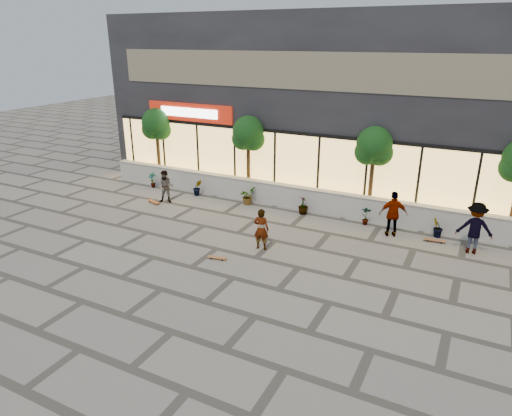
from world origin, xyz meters
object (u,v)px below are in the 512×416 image
at_px(tree_mideast, 374,148).
at_px(skater_center, 261,229).
at_px(skater_left, 166,187).
at_px(skateboard_left, 154,202).
at_px(skateboard_right_near, 434,240).
at_px(tree_west, 156,126).
at_px(tree_midwest, 248,135).
at_px(skater_right_far, 475,228).
at_px(skateboard_center, 217,257).
at_px(skater_right_near, 393,214).

relative_size(tree_mideast, skater_center, 2.49).
xyz_separation_m(tree_mideast, skater_left, (-8.91, -2.80, -2.20)).
height_order(skateboard_left, skateboard_right_near, same).
distance_m(tree_west, tree_midwest, 5.50).
relative_size(skater_left, skater_right_far, 0.81).
height_order(tree_mideast, skateboard_right_near, tree_mideast).
bearing_deg(skater_right_far, skateboard_center, 25.28).
bearing_deg(tree_midwest, tree_west, 180.00).
bearing_deg(skateboard_left, skateboard_center, -14.29).
bearing_deg(tree_mideast, skater_right_far, -26.17).
distance_m(tree_west, skateboard_right_near, 14.89).
bearing_deg(tree_midwest, skateboard_center, -71.00).
xyz_separation_m(skateboard_center, skateboard_right_near, (6.66, 5.03, 0.01)).
height_order(skateboard_center, skateboard_right_near, skateboard_right_near).
height_order(tree_west, skateboard_right_near, tree_west).
height_order(skater_right_far, skateboard_center, skater_right_far).
xyz_separation_m(tree_west, skater_left, (2.59, -2.80, -2.20)).
bearing_deg(skater_right_far, tree_west, -12.81).
bearing_deg(skateboard_right_near, tree_midwest, 163.08).
height_order(skater_right_near, skateboard_right_near, skater_right_near).
bearing_deg(skateboard_center, skater_center, 44.66).
bearing_deg(tree_midwest, skateboard_left, -137.00).
relative_size(skateboard_left, skateboard_right_near, 1.00).
distance_m(skater_center, skater_left, 6.74).
bearing_deg(tree_west, skater_right_near, -8.43).
distance_m(skater_left, skater_right_near, 10.34).
height_order(skater_left, skateboard_right_near, skater_left).
bearing_deg(tree_midwest, skater_right_near, -14.50).
relative_size(tree_mideast, skater_right_near, 2.14).
bearing_deg(skater_center, skateboard_right_near, -154.74).
distance_m(tree_west, tree_mideast, 11.50).
bearing_deg(skater_center, skateboard_center, 49.15).
height_order(skater_left, skateboard_left, skater_left).
relative_size(skateboard_center, skateboard_right_near, 0.89).
bearing_deg(skateboard_right_near, skater_right_far, -20.90).
bearing_deg(skateboard_left, skater_left, 55.20).
distance_m(skater_right_far, skateboard_right_near, 1.61).
xyz_separation_m(tree_west, skater_right_near, (12.89, -1.91, -2.07)).
relative_size(skater_center, skater_right_far, 0.82).
height_order(tree_west, skater_right_far, tree_west).
bearing_deg(skateboard_left, skater_center, 0.36).
bearing_deg(tree_west, skater_right_far, -7.61).
xyz_separation_m(skater_right_near, skater_right_far, (2.90, -0.20, 0.05)).
xyz_separation_m(skater_center, skateboard_center, (-1.00, -1.48, -0.72)).
distance_m(tree_midwest, skater_right_far, 10.70).
distance_m(tree_midwest, skateboard_right_near, 9.62).
bearing_deg(skater_right_far, skater_right_near, -9.10).
relative_size(skater_left, skater_right_near, 0.85).
height_order(tree_west, skater_center, tree_west).
height_order(skater_center, skater_right_far, skater_right_far).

